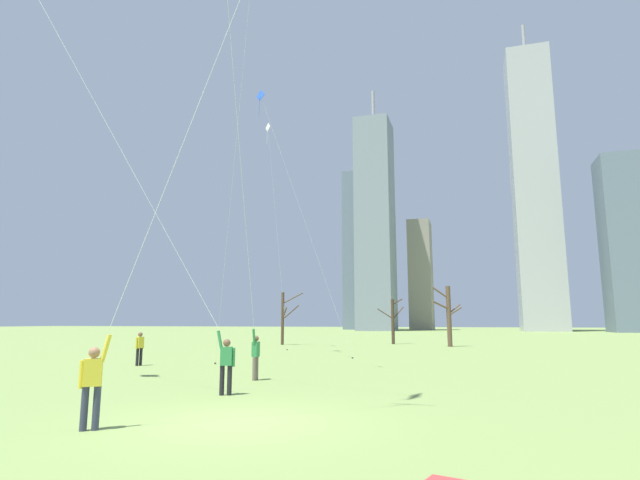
% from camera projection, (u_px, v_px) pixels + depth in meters
% --- Properties ---
extents(ground_plane, '(400.00, 400.00, 0.00)m').
position_uv_depth(ground_plane, '(239.00, 422.00, 10.69)').
color(ground_plane, '#7A934C').
extents(kite_flyer_midfield_left_yellow, '(9.75, 1.67, 16.70)m').
position_uv_depth(kite_flyer_midfield_left_yellow, '(183.00, 279.00, 15.37)').
color(kite_flyer_midfield_left_yellow, black).
rests_on(kite_flyer_midfield_left_yellow, ground).
extents(kite_flyer_foreground_right_teal, '(3.98, 1.65, 12.28)m').
position_uv_depth(kite_flyer_foreground_right_teal, '(125.00, 298.00, 10.32)').
color(kite_flyer_foreground_right_teal, '#33384C').
rests_on(kite_flyer_foreground_right_teal, ground).
extents(kite_flyer_far_back_orange, '(2.24, 9.61, 20.07)m').
position_uv_depth(kite_flyer_far_back_orange, '(244.00, 213.00, 17.00)').
color(kite_flyer_far_back_orange, '#726656').
rests_on(kite_flyer_far_back_orange, ground).
extents(bystander_far_off_by_trees, '(0.26, 0.50, 1.62)m').
position_uv_depth(bystander_far_off_by_trees, '(140.00, 347.00, 24.57)').
color(bystander_far_off_by_trees, black).
rests_on(bystander_far_off_by_trees, ground).
extents(distant_kite_low_near_trees_blue, '(7.34, 1.72, 18.49)m').
position_uv_depth(distant_kite_low_near_trees_blue, '(268.00, 118.00, 34.79)').
color(distant_kite_low_near_trees_blue, blue).
rests_on(distant_kite_low_near_trees_blue, ground).
extents(distant_kite_drifting_right_white, '(2.96, 1.89, 19.15)m').
position_uv_depth(distant_kite_drifting_right_white, '(270.00, 152.00, 42.40)').
color(distant_kite_drifting_right_white, white).
rests_on(distant_kite_drifting_right_white, ground).
extents(bare_tree_center, '(2.49, 2.93, 5.22)m').
position_uv_depth(bare_tree_center, '(448.00, 314.00, 43.45)').
color(bare_tree_center, brown).
rests_on(bare_tree_center, ground).
extents(bare_tree_rightmost, '(1.94, 1.91, 4.90)m').
position_uv_depth(bare_tree_rightmost, '(284.00, 317.00, 47.04)').
color(bare_tree_rightmost, '#4C3828').
rests_on(bare_tree_rightmost, ground).
extents(bare_tree_leftmost, '(2.45, 1.91, 4.43)m').
position_uv_depth(bare_tree_leftmost, '(393.00, 319.00, 48.51)').
color(bare_tree_leftmost, '#423326').
rests_on(bare_tree_leftmost, ground).
extents(skyline_slender_spire, '(8.62, 10.65, 61.47)m').
position_uv_depth(skyline_slender_spire, '(375.00, 223.00, 124.27)').
color(skyline_slender_spire, gray).
rests_on(skyline_slender_spire, ground).
extents(skyline_tall_tower, '(10.56, 8.84, 37.08)m').
position_uv_depth(skyline_tall_tower, '(631.00, 242.00, 103.97)').
color(skyline_tall_tower, slate).
rests_on(skyline_tall_tower, ground).
extents(skyline_mid_tower_left, '(11.69, 6.59, 45.03)m').
position_uv_depth(skyline_mid_tower_left, '(365.00, 249.00, 142.05)').
color(skyline_mid_tower_left, slate).
rests_on(skyline_mid_tower_left, ground).
extents(skyline_short_annex, '(9.75, 10.43, 76.24)m').
position_uv_depth(skyline_short_annex, '(534.00, 187.00, 119.35)').
color(skyline_short_annex, '#B2B2B7').
rests_on(skyline_short_annex, ground).
extents(skyline_mid_tower_right, '(5.85, 9.21, 29.08)m').
position_uv_depth(skyline_mid_tower_right, '(421.00, 275.00, 133.95)').
color(skyline_mid_tower_right, gray).
rests_on(skyline_mid_tower_right, ground).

